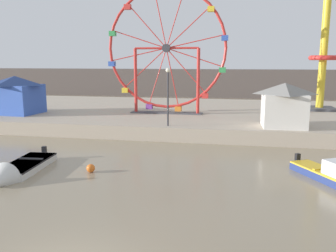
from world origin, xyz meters
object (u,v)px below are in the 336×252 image
Objects in this scene: ferris_wheel_red_frame at (166,51)px; mooring_buoy_orange at (91,168)px; drop_tower_yellow_tower at (323,55)px; motorboat_pale_grey at (16,172)px; promenade_lamp_near at (168,89)px; carnival_booth_white_ticket at (284,104)px; carnival_booth_blue_tent at (16,94)px.

ferris_wheel_red_frame is 15.95m from mooring_buoy_orange.
drop_tower_yellow_tower is 25.63m from mooring_buoy_orange.
ferris_wheel_red_frame is 25.13× the size of mooring_buoy_orange.
motorboat_pale_grey is 11.86m from promenade_lamp_near.
promenade_lamp_near reaches higher than carnival_booth_white_ticket.
promenade_lamp_near is at bearing -138.43° from drop_tower_yellow_tower.
mooring_buoy_orange is at bearing 105.40° from motorboat_pale_grey.
carnival_booth_white_ticket is at bearing 42.07° from mooring_buoy_orange.
carnival_booth_blue_tent is 1.11× the size of promenade_lamp_near.
mooring_buoy_orange is (3.47, 1.27, -0.00)m from motorboat_pale_grey.
drop_tower_yellow_tower is 17.26m from promenade_lamp_near.
drop_tower_yellow_tower is at bearing 133.55° from motorboat_pale_grey.
promenade_lamp_near is (-8.20, -1.24, 1.07)m from carnival_booth_white_ticket.
carnival_booth_blue_tent is at bearing -164.08° from drop_tower_yellow_tower.
motorboat_pale_grey is at bearing -106.11° from ferris_wheel_red_frame.
drop_tower_yellow_tower is at bearing 64.12° from carnival_booth_white_ticket.
carnival_booth_blue_tent reaches higher than motorboat_pale_grey.
promenade_lamp_near reaches higher than mooring_buoy_orange.
carnival_booth_white_ticket reaches higher than motorboat_pale_grey.
promenade_lamp_near is at bearing -9.04° from carnival_booth_blue_tent.
carnival_booth_white_ticket is 14.56m from mooring_buoy_orange.
drop_tower_yellow_tower is 28.64m from carnival_booth_blue_tent.
motorboat_pale_grey is 15.97m from carnival_booth_blue_tent.
mooring_buoy_orange is at bearing -127.69° from drop_tower_yellow_tower.
promenade_lamp_near is at bearing -77.77° from ferris_wheel_red_frame.
carnival_booth_white_ticket is (22.77, -2.29, -0.11)m from carnival_booth_blue_tent.
carnival_booth_white_ticket is at bearing -114.37° from drop_tower_yellow_tower.
drop_tower_yellow_tower is 11.64m from carnival_booth_white_ticket.
motorboat_pale_grey is at bearing -52.16° from carnival_booth_blue_tent.
ferris_wheel_red_frame is at bearing -160.03° from drop_tower_yellow_tower.
carnival_booth_blue_tent reaches higher than carnival_booth_white_ticket.
drop_tower_yellow_tower is (18.69, 20.98, 6.05)m from motorboat_pale_grey.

